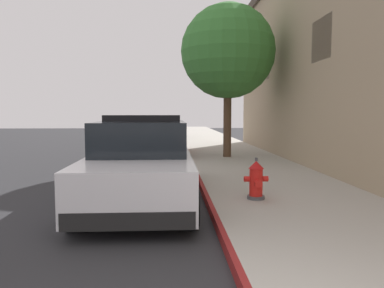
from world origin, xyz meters
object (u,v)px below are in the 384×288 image
object	(u,v)px
parked_car_silver_ahead	(157,138)
fire_hydrant	(256,180)
street_tree	(228,52)
police_cruiser	(142,164)
parked_car_dark_far	(159,128)

from	to	relation	value
parked_car_silver_ahead	fire_hydrant	bearing A→B (deg)	-75.54
parked_car_silver_ahead	street_tree	world-z (taller)	street_tree
police_cruiser	street_tree	world-z (taller)	street_tree
police_cruiser	street_tree	size ratio (longest dim) A/B	0.90
parked_car_silver_ahead	fire_hydrant	world-z (taller)	parked_car_silver_ahead
police_cruiser	parked_car_dark_far	distance (m)	16.88
police_cruiser	parked_car_silver_ahead	bearing A→B (deg)	89.84
police_cruiser	fire_hydrant	world-z (taller)	police_cruiser
parked_car_silver_ahead	police_cruiser	bearing A→B (deg)	-90.16
parked_car_dark_far	fire_hydrant	xyz separation A→B (m)	(2.31, -17.44, -0.23)
parked_car_silver_ahead	fire_hydrant	size ratio (longest dim) A/B	6.37
parked_car_silver_ahead	street_tree	size ratio (longest dim) A/B	0.90
parked_car_dark_far	street_tree	bearing A→B (deg)	-75.61
fire_hydrant	parked_car_silver_ahead	bearing A→B (deg)	104.46
fire_hydrant	parked_car_dark_far	bearing A→B (deg)	97.54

